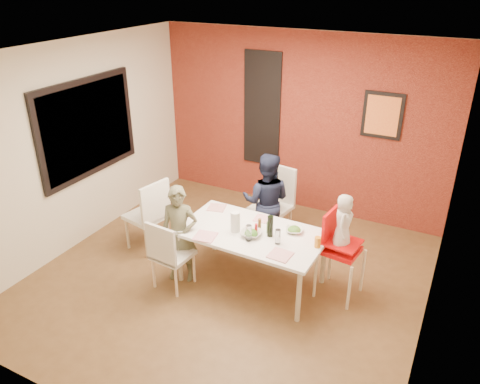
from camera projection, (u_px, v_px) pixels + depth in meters
The scene contains 35 objects.
ground at pixel (229, 277), 5.79m from camera, with size 4.50×4.50×0.00m, color brown.
ceiling at pixel (226, 54), 4.62m from camera, with size 4.50×4.50×0.02m, color white.
wall_back at pixel (299, 124), 7.01m from camera, with size 4.50×0.02×2.70m, color beige.
wall_front at pixel (80, 291), 3.40m from camera, with size 4.50×0.02×2.70m, color beige.
wall_left at pixel (77, 146), 6.13m from camera, with size 0.02×4.50×2.70m, color beige.
wall_right at pixel (443, 224), 4.28m from camera, with size 0.02×4.50×2.70m, color beige.
brick_accent_wall at pixel (299, 124), 6.99m from camera, with size 4.50×0.02×2.70m, color maroon.
picture_window_frame at pixel (88, 128), 6.19m from camera, with size 0.05×1.70×1.30m, color black.
picture_window_pane at pixel (89, 128), 6.18m from camera, with size 0.02×1.55×1.15m, color black.
glassblock_strip at pixel (262, 109), 7.16m from camera, with size 0.55×0.03×1.70m, color silver.
glassblock_surround at pixel (262, 110), 7.16m from camera, with size 0.60×0.03×1.76m, color black.
art_print_frame at pixel (383, 115), 6.35m from camera, with size 0.54×0.03×0.64m, color black.
art_print_canvas at pixel (382, 116), 6.34m from camera, with size 0.44×0.01×0.54m, color orange.
dining_table at pixel (252, 236), 5.45m from camera, with size 1.71×0.98×0.70m.
chair_near at pixel (168, 252), 5.39m from camera, with size 0.45×0.45×0.89m.
chair_far at pixel (275, 200), 6.42m from camera, with size 0.56×0.56×1.05m.
chair_left at pixel (150, 212), 6.13m from camera, with size 0.56×0.56×1.02m.
high_chair at pixel (338, 246), 5.27m from camera, with size 0.49×0.49×1.05m.
child_near at pixel (180, 235), 5.53m from camera, with size 0.45×0.29×1.23m, color brown.
child_far at pixel (266, 201), 6.18m from camera, with size 0.65×0.51×1.35m, color #151A30.
toddler at pixel (343, 222), 5.11m from camera, with size 0.32×0.21×0.66m, color beige.
plate_near_left at pixel (205, 236), 5.32m from camera, with size 0.24×0.24×0.01m, color white.
plate_far_mid at pixel (263, 219), 5.69m from camera, with size 0.20×0.20×0.01m, color white.
plate_near_right at pixel (280, 255), 4.98m from camera, with size 0.23×0.23×0.01m, color white.
plate_far_left at pixel (217, 208), 5.95m from camera, with size 0.21×0.21×0.01m, color white.
salad_bowl_a at pixel (251, 234), 5.33m from camera, with size 0.23×0.23×0.06m, color silver.
salad_bowl_b at pixel (294, 230), 5.41m from camera, with size 0.20×0.20×0.05m, color white.
wine_bottle at pixel (270, 226), 5.28m from camera, with size 0.07×0.07×0.26m, color black.
wine_glass_a at pixel (249, 233), 5.21m from camera, with size 0.07×0.07×0.19m, color white.
wine_glass_b at pixel (278, 237), 5.16m from camera, with size 0.06×0.06×0.18m, color silver.
paper_towel_roll at pixel (235, 222), 5.38m from camera, with size 0.11×0.11×0.25m, color white.
condiment_red at pixel (256, 229), 5.35m from camera, with size 0.03×0.03×0.13m, color red.
condiment_green at pixel (268, 227), 5.36m from camera, with size 0.04×0.04×0.15m, color #367B29.
condiment_brown at pixel (260, 225), 5.42m from camera, with size 0.04×0.04×0.15m, color brown.
sippy_cup at pixel (318, 242), 5.11m from camera, with size 0.07×0.07×0.12m, color orange.
Camera 1 is at (2.29, -4.17, 3.48)m, focal length 35.00 mm.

